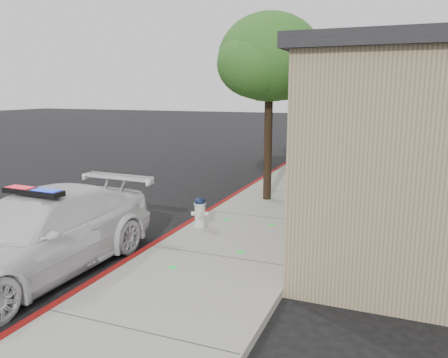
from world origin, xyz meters
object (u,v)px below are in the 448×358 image
at_px(street_tree_near, 270,62).
at_px(street_tree_far, 308,66).
at_px(fire_hydrant, 200,212).
at_px(police_car, 37,235).
at_px(street_tree_mid, 304,67).

relative_size(street_tree_near, street_tree_far, 0.94).
bearing_deg(fire_hydrant, police_car, -135.34).
bearing_deg(police_car, street_tree_mid, 80.45).
height_order(street_tree_mid, street_tree_far, street_tree_far).
relative_size(police_car, street_tree_far, 0.92).
bearing_deg(police_car, street_tree_near, 71.50).
distance_m(fire_hydrant, street_tree_far, 11.73).
distance_m(street_tree_near, street_tree_far, 7.75).
height_order(police_car, street_tree_far, street_tree_far).
distance_m(police_car, street_tree_near, 7.88).
xyz_separation_m(police_car, street_tree_near, (2.49, 6.64, 3.44)).
bearing_deg(street_tree_near, street_tree_mid, 90.90).
bearing_deg(street_tree_mid, street_tree_near, -89.10).
distance_m(police_car, fire_hydrant, 3.78).
bearing_deg(fire_hydrant, street_tree_mid, 68.38).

